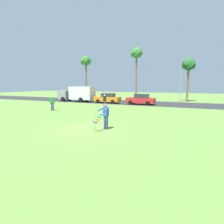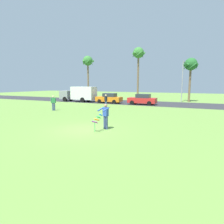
# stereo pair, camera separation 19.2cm
# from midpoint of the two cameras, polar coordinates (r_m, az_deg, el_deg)

# --- Properties ---
(ground_plane) EXTENTS (120.00, 120.00, 0.00)m
(ground_plane) POSITION_cam_midpoint_polar(r_m,az_deg,el_deg) (12.98, -7.65, -5.27)
(ground_plane) COLOR olive
(road_strip) EXTENTS (120.00, 8.00, 0.01)m
(road_strip) POSITION_cam_midpoint_polar(r_m,az_deg,el_deg) (30.98, 12.49, 2.52)
(road_strip) COLOR #2D2D33
(road_strip) RESTS_ON ground
(person_kite_flyer) EXTENTS (0.64, 0.73, 1.73)m
(person_kite_flyer) POSITION_cam_midpoint_polar(r_m,az_deg,el_deg) (12.82, -1.56, -1.04)
(person_kite_flyer) COLOR #384772
(person_kite_flyer) RESTS_ON ground
(kite_held) EXTENTS (0.57, 0.72, 1.12)m
(kite_held) POSITION_cam_midpoint_polar(r_m,az_deg,el_deg) (12.22, -4.16, -2.47)
(kite_held) COLOR blue
(kite_held) RESTS_ON ground
(parked_truck_grey_van) EXTENTS (6.73, 2.20, 2.62)m
(parked_truck_grey_van) POSITION_cam_midpoint_polar(r_m,az_deg,el_deg) (33.80, -9.51, 5.47)
(parked_truck_grey_van) COLOR gray
(parked_truck_grey_van) RESTS_ON ground
(parked_car_orange) EXTENTS (4.23, 1.89, 1.60)m
(parked_car_orange) POSITION_cam_midpoint_polar(r_m,az_deg,el_deg) (30.91, -0.71, 4.14)
(parked_car_orange) COLOR orange
(parked_car_orange) RESTS_ON ground
(parked_car_red) EXTENTS (4.21, 1.85, 1.60)m
(parked_car_red) POSITION_cam_midpoint_polar(r_m,az_deg,el_deg) (28.88, 9.29, 3.73)
(parked_car_red) COLOR red
(parked_car_red) RESTS_ON ground
(palm_tree_left_near) EXTENTS (2.58, 2.71, 9.15)m
(palm_tree_left_near) POSITION_cam_midpoint_polar(r_m,az_deg,el_deg) (42.99, -7.14, 14.48)
(palm_tree_left_near) COLOR brown
(palm_tree_left_near) RESTS_ON ground
(palm_tree_right_near) EXTENTS (2.58, 2.71, 10.15)m
(palm_tree_right_near) POSITION_cam_midpoint_polar(r_m,az_deg,el_deg) (38.88, 8.09, 16.48)
(palm_tree_right_near) COLOR brown
(palm_tree_right_near) RESTS_ON ground
(palm_tree_centre_far) EXTENTS (2.58, 2.71, 7.46)m
(palm_tree_centre_far) POSITION_cam_midpoint_polar(r_m,az_deg,el_deg) (35.82, 22.73, 12.65)
(palm_tree_centre_far) COLOR brown
(palm_tree_centre_far) RESTS_ON ground
(streetlight_pole) EXTENTS (0.24, 1.65, 7.00)m
(streetlight_pole) POSITION_cam_midpoint_polar(r_m,az_deg,el_deg) (35.44, 20.56, 9.37)
(streetlight_pole) COLOR #9E9EA3
(streetlight_pole) RESTS_ON ground
(person_walker_near) EXTENTS (0.41, 0.45, 1.73)m
(person_walker_near) POSITION_cam_midpoint_polar(r_m,az_deg,el_deg) (23.05, -16.96, 2.74)
(person_walker_near) COLOR #384772
(person_walker_near) RESTS_ON ground
(person_walker_far) EXTENTS (0.53, 0.35, 1.73)m
(person_walker_far) POSITION_cam_midpoint_polar(r_m,az_deg,el_deg) (24.58, -1.64, 3.42)
(person_walker_far) COLOR #384772
(person_walker_far) RESTS_ON ground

